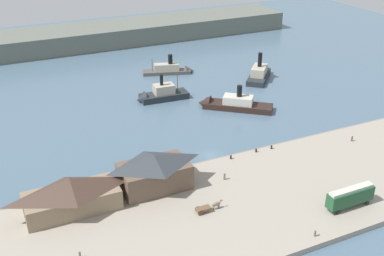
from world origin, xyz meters
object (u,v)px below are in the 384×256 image
object	(u,v)px
pedestrian_standing_center	(224,176)
ferry_approaching_west	(230,104)
pedestrian_walking_west	(80,255)
mooring_post_east	(272,147)
ferry_departing_north	(172,70)
street_tram	(350,196)
ferry_shed_central_terminal	(154,171)
ferry_outer_harbor	(260,73)
pedestrian_near_west_shed	(315,233)
mooring_post_west	(256,150)
horse_cart	(208,207)
ferry_shed_west_terminal	(71,194)
pedestrian_near_cart	(352,139)
mooring_post_center_east	(231,157)
ferry_moored_east	(159,95)

from	to	relation	value
pedestrian_standing_center	ferry_approaching_west	size ratio (longest dim) A/B	0.08
pedestrian_walking_west	mooring_post_east	distance (m)	56.85
ferry_departing_north	street_tram	bearing A→B (deg)	-90.51
ferry_shed_central_terminal	ferry_outer_harbor	bearing A→B (deg)	40.86
pedestrian_walking_west	pedestrian_near_west_shed	bearing A→B (deg)	-17.39
mooring_post_east	pedestrian_walking_west	bearing A→B (deg)	-159.91
mooring_post_east	mooring_post_west	xyz separation A→B (m)	(-4.46, 0.19, 0.00)
pedestrian_walking_west	horse_cart	bearing A→B (deg)	5.93
ferry_shed_west_terminal	mooring_post_east	xyz separation A→B (m)	(51.24, 4.59, -3.34)
ferry_outer_harbor	pedestrian_near_cart	bearing A→B (deg)	-96.69
pedestrian_walking_west	mooring_post_center_east	size ratio (longest dim) A/B	1.71
horse_cart	ferry_outer_harbor	size ratio (longest dim) A/B	0.34
ferry_shed_central_terminal	mooring_post_center_east	size ratio (longest dim) A/B	16.85
pedestrian_walking_west	ferry_moored_east	distance (m)	76.17
ferry_shed_central_terminal	ferry_approaching_west	xyz separation A→B (m)	(37.55, 33.16, -3.86)
mooring_post_center_east	pedestrian_near_cart	bearing A→B (deg)	-9.18
street_tram	ferry_moored_east	xyz separation A→B (m)	(-12.95, 72.66, -2.13)
ferry_outer_harbor	ferry_moored_east	world-z (taller)	ferry_outer_harbor
ferry_moored_east	ferry_departing_north	bearing A→B (deg)	57.48
street_tram	ferry_shed_west_terminal	bearing A→B (deg)	155.73
mooring_post_west	ferry_outer_harbor	size ratio (longest dim) A/B	0.05
ferry_approaching_west	ferry_moored_east	world-z (taller)	ferry_moored_east
street_tram	mooring_post_west	world-z (taller)	street_tram
mooring_post_east	mooring_post_west	size ratio (longest dim) A/B	1.00
ferry_moored_east	pedestrian_near_cart	bearing A→B (deg)	-55.96
pedestrian_near_cart	ferry_moored_east	xyz separation A→B (m)	(-33.98, 50.29, -0.27)
pedestrian_standing_center	mooring_post_west	world-z (taller)	pedestrian_standing_center
ferry_shed_central_terminal	horse_cart	size ratio (longest dim) A/B	2.56
ferry_shed_west_terminal	pedestrian_near_west_shed	size ratio (longest dim) A/B	12.68
mooring_post_center_east	ferry_moored_east	size ratio (longest dim) A/B	0.05
ferry_departing_north	ferry_shed_central_terminal	bearing A→B (deg)	-115.93
street_tram	pedestrian_near_west_shed	distance (m)	13.36
mooring_post_west	ferry_shed_central_terminal	bearing A→B (deg)	-171.86
horse_cart	pedestrian_near_west_shed	xyz separation A→B (m)	(14.56, -15.71, -0.23)
pedestrian_near_cart	mooring_post_center_east	xyz separation A→B (m)	(-33.14, 5.35, -0.28)
ferry_shed_west_terminal	ferry_shed_central_terminal	size ratio (longest dim) A/B	1.26
ferry_shed_central_terminal	pedestrian_standing_center	size ratio (longest dim) A/B	8.48
street_tram	mooring_post_center_east	world-z (taller)	street_tram
mooring_post_east	ferry_shed_central_terminal	bearing A→B (deg)	-173.27
ferry_approaching_west	mooring_post_east	bearing A→B (deg)	-98.63
ferry_shed_west_terminal	pedestrian_walking_west	xyz separation A→B (m)	(-2.16, -14.94, -3.09)
pedestrian_near_cart	mooring_post_east	world-z (taller)	pedestrian_near_cart
horse_cart	ferry_departing_north	distance (m)	87.75
ferry_shed_west_terminal	street_tram	bearing A→B (deg)	-24.27
pedestrian_near_cart	ferry_approaching_west	xyz separation A→B (m)	(-16.85, 34.70, -0.44)
ferry_approaching_west	pedestrian_standing_center	bearing A→B (deg)	-121.06
ferry_shed_central_terminal	ferry_approaching_west	size ratio (longest dim) A/B	0.72
ferry_departing_north	ferry_moored_east	distance (m)	25.67
ferry_shed_central_terminal	ferry_departing_north	xyz separation A→B (m)	(34.23, 70.39, -3.96)
pedestrian_near_west_shed	mooring_post_east	xyz separation A→B (m)	(12.10, 32.46, -0.24)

